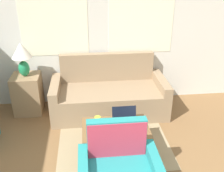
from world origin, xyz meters
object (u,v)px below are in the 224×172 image
(cup_navy, at_px, (98,120))
(snack_bowl, at_px, (104,132))
(table_lamp, at_px, (22,55))
(laptop, at_px, (125,121))
(coffee_table, at_px, (116,130))
(couch, at_px, (109,96))

(cup_navy, xyz_separation_m, snack_bowl, (0.06, -0.26, -0.01))
(table_lamp, distance_m, laptop, 1.98)
(laptop, relative_size, cup_navy, 3.23)
(coffee_table, bearing_deg, laptop, 20.80)
(table_lamp, relative_size, snack_bowl, 3.92)
(coffee_table, distance_m, snack_bowl, 0.23)
(cup_navy, bearing_deg, table_lamp, 134.51)
(couch, height_order, coffee_table, couch)
(snack_bowl, bearing_deg, laptop, 33.19)
(laptop, height_order, snack_bowl, laptop)
(couch, xyz_separation_m, laptop, (0.11, -1.09, 0.18))
(laptop, height_order, cup_navy, laptop)
(couch, distance_m, laptop, 1.11)
(coffee_table, bearing_deg, snack_bowl, -139.02)
(couch, relative_size, snack_bowl, 13.29)
(laptop, xyz_separation_m, cup_navy, (-0.35, 0.07, -0.00))
(coffee_table, distance_m, laptop, 0.17)
(couch, relative_size, coffee_table, 2.19)
(couch, xyz_separation_m, coffee_table, (-0.02, -1.14, 0.08))
(table_lamp, height_order, cup_navy, table_lamp)
(table_lamp, relative_size, cup_navy, 5.65)
(couch, bearing_deg, cup_navy, -103.60)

